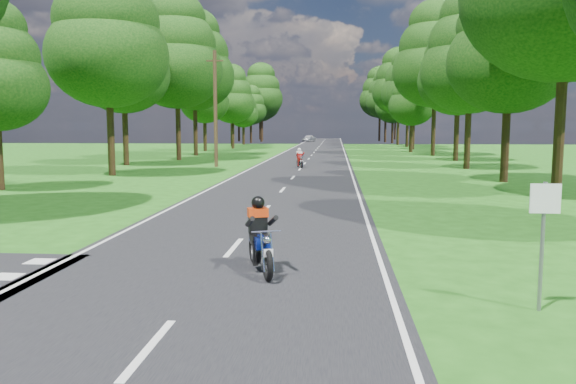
{
  "coord_description": "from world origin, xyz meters",
  "views": [
    {
      "loc": [
        2.35,
        -10.69,
        2.83
      ],
      "look_at": [
        1.1,
        4.0,
        1.1
      ],
      "focal_mm": 35.0,
      "sensor_mm": 36.0,
      "label": 1
    }
  ],
  "objects": [
    {
      "name": "distant_car",
      "position": [
        -2.6,
        92.61,
        0.66
      ],
      "size": [
        2.66,
        4.02,
        1.27
      ],
      "primitive_type": "imported",
      "rotation": [
        0.0,
        0.0,
        -0.34
      ],
      "color": "silver",
      "rests_on": "main_road"
    },
    {
      "name": "road_sign",
      "position": [
        5.5,
        -2.01,
        1.34
      ],
      "size": [
        0.45,
        0.07,
        2.0
      ],
      "color": "slate",
      "rests_on": "ground"
    },
    {
      "name": "telegraph_pole",
      "position": [
        -6.0,
        28.0,
        4.07
      ],
      "size": [
        1.2,
        0.26,
        8.0
      ],
      "color": "#382616",
      "rests_on": "ground"
    },
    {
      "name": "main_road",
      "position": [
        0.0,
        50.0,
        0.01
      ],
      "size": [
        7.0,
        140.0,
        0.02
      ],
      "primitive_type": "cube",
      "color": "black",
      "rests_on": "ground"
    },
    {
      "name": "rider_near_blue",
      "position": [
        0.9,
        -0.08,
        0.75
      ],
      "size": [
        1.11,
        1.85,
        1.46
      ],
      "primitive_type": null,
      "rotation": [
        0.0,
        0.0,
        0.32
      ],
      "color": "navy",
      "rests_on": "main_road"
    },
    {
      "name": "treeline",
      "position": [
        1.43,
        60.06,
        8.25
      ],
      "size": [
        40.0,
        115.35,
        14.78
      ],
      "color": "black",
      "rests_on": "ground"
    },
    {
      "name": "ground",
      "position": [
        0.0,
        0.0,
        0.0
      ],
      "size": [
        160.0,
        160.0,
        0.0
      ],
      "primitive_type": "plane",
      "color": "#1C5012",
      "rests_on": "ground"
    },
    {
      "name": "road_markings",
      "position": [
        -0.14,
        48.13,
        0.02
      ],
      "size": [
        7.4,
        140.0,
        0.01
      ],
      "color": "silver",
      "rests_on": "main_road"
    },
    {
      "name": "rider_far_red",
      "position": [
        -0.1,
        27.47,
        0.69
      ],
      "size": [
        0.92,
        1.7,
        1.35
      ],
      "primitive_type": null,
      "rotation": [
        0.0,
        0.0,
        0.25
      ],
      "color": "#940B0C",
      "rests_on": "main_road"
    }
  ]
}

